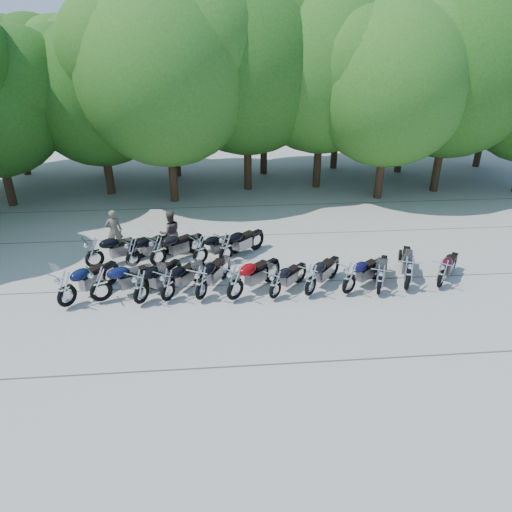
{
  "coord_description": "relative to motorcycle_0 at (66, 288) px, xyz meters",
  "views": [
    {
      "loc": [
        -1.24,
        -12.72,
        7.83
      ],
      "look_at": [
        0.0,
        1.5,
        1.1
      ],
      "focal_mm": 32.0,
      "sensor_mm": 36.0,
      "label": 1
    }
  ],
  "objects": [
    {
      "name": "tree_10",
      "position": [
        -2.11,
        16.54,
        4.94
      ],
      "size": [
        7.78,
        7.78,
        9.55
      ],
      "color": "#3A2614",
      "rests_on": "ground"
    },
    {
      "name": "motorcycle_7",
      "position": [
        7.92,
        0.02,
        -0.05
      ],
      "size": [
        2.06,
        2.28,
        1.34
      ],
      "primitive_type": null,
      "rotation": [
        0.0,
        0.0,
        2.45
      ],
      "color": "black",
      "rests_on": "ground"
    },
    {
      "name": "tree_15",
      "position": [
        22.79,
        16.59,
        6.31
      ],
      "size": [
        9.67,
        9.67,
        11.86
      ],
      "color": "#3A2614",
      "rests_on": "ground"
    },
    {
      "name": "ground",
      "position": [
        6.18,
        -0.43,
        -0.72
      ],
      "size": [
        90.0,
        90.0,
        0.0
      ],
      "primitive_type": "plane",
      "color": "gray",
      "rests_on": "ground"
    },
    {
      "name": "tree_2",
      "position": [
        -1.08,
        12.41,
        4.6
      ],
      "size": [
        7.31,
        7.31,
        8.97
      ],
      "color": "#3A2614",
      "rests_on": "ground"
    },
    {
      "name": "motorcycle_16",
      "position": [
        5.17,
        2.81,
        -0.01
      ],
      "size": [
        2.32,
        2.28,
        1.41
      ],
      "primitive_type": null,
      "rotation": [
        0.0,
        0.0,
        2.34
      ],
      "color": "black",
      "rests_on": "ground"
    },
    {
      "name": "motorcycle_5",
      "position": [
        5.39,
        -0.05,
        0.01
      ],
      "size": [
        2.4,
        2.32,
        1.45
      ],
      "primitive_type": null,
      "rotation": [
        0.0,
        0.0,
        2.32
      ],
      "color": "#92050A",
      "rests_on": "ground"
    },
    {
      "name": "tree_6",
      "position": [
        13.73,
        10.39,
        5.1
      ],
      "size": [
        8.0,
        8.0,
        9.82
      ],
      "color": "#3A2614",
      "rests_on": "ground"
    },
    {
      "name": "motorcycle_6",
      "position": [
        6.72,
        -0.07,
        -0.11
      ],
      "size": [
        1.92,
        2.02,
        1.21
      ],
      "primitive_type": null,
      "rotation": [
        0.0,
        0.0,
        2.41
      ],
      "color": "black",
      "rests_on": "ground"
    },
    {
      "name": "motorcycle_11",
      "position": [
        12.54,
        0.18,
        -0.1
      ],
      "size": [
        1.92,
        2.1,
        1.24
      ],
      "primitive_type": null,
      "rotation": [
        0.0,
        0.0,
        2.44
      ],
      "color": "#390715",
      "rests_on": "ground"
    },
    {
      "name": "motorcycle_1",
      "position": [
        1.03,
        0.23,
        0.01
      ],
      "size": [
        2.63,
        1.87,
        1.45
      ],
      "primitive_type": null,
      "rotation": [
        0.0,
        0.0,
        2.05
      ],
      "color": "#0D1339",
      "rests_on": "ground"
    },
    {
      "name": "motorcycle_15",
      "position": [
        4.18,
        2.79,
        -0.06
      ],
      "size": [
        2.33,
        1.89,
        1.32
      ],
      "primitive_type": null,
      "rotation": [
        0.0,
        0.0,
        2.17
      ],
      "color": "black",
      "rests_on": "ground"
    },
    {
      "name": "motorcycle_9",
      "position": [
        10.26,
        -0.08,
        -0.1
      ],
      "size": [
        1.49,
        2.28,
        1.24
      ],
      "primitive_type": null,
      "rotation": [
        0.0,
        0.0,
        2.73
      ],
      "color": "black",
      "rests_on": "ground"
    },
    {
      "name": "tree_9",
      "position": [
        -7.35,
        17.16,
        4.8
      ],
      "size": [
        7.59,
        7.59,
        9.32
      ],
      "color": "#3A2614",
      "rests_on": "ground"
    },
    {
      "name": "motorcycle_3",
      "position": [
        3.19,
        0.1,
        -0.06
      ],
      "size": [
        1.91,
        2.31,
        1.32
      ],
      "primitive_type": null,
      "rotation": [
        0.0,
        0.0,
        2.53
      ],
      "color": "black",
      "rests_on": "ground"
    },
    {
      "name": "tree_4",
      "position": [
        6.71,
        12.66,
        5.92
      ],
      "size": [
        9.13,
        9.13,
        11.2
      ],
      "color": "#3A2614",
      "rests_on": "ground"
    },
    {
      "name": "motorcycle_4",
      "position": [
        4.28,
        0.08,
        -0.02
      ],
      "size": [
        1.78,
        2.53,
        1.39
      ],
      "primitive_type": null,
      "rotation": [
        0.0,
        0.0,
        2.67
      ],
      "color": "black",
      "rests_on": "ground"
    },
    {
      "name": "tree_12",
      "position": [
        7.98,
        16.04,
        5.01
      ],
      "size": [
        7.88,
        7.88,
        9.67
      ],
      "color": "#3A2614",
      "rests_on": "ground"
    },
    {
      "name": "tree_13",
      "position": [
        12.87,
        17.04,
        5.32
      ],
      "size": [
        8.31,
        8.31,
        10.2
      ],
      "color": "#3A2614",
      "rests_on": "ground"
    },
    {
      "name": "motorcycle_10",
      "position": [
        11.31,
        0.14,
        -0.01
      ],
      "size": [
        1.58,
        2.62,
        1.42
      ],
      "primitive_type": null,
      "rotation": [
        0.0,
        0.0,
        2.79
      ],
      "color": "black",
      "rests_on": "ground"
    },
    {
      "name": "motorcycle_8",
      "position": [
        9.24,
        0.03,
        -0.05
      ],
      "size": [
        2.3,
        2.01,
        1.33
      ],
      "primitive_type": null,
      "rotation": [
        0.0,
        0.0,
        2.23
      ],
      "color": "black",
      "rests_on": "ground"
    },
    {
      "name": "tree_7",
      "position": [
        17.38,
        11.35,
        5.68
      ],
      "size": [
        8.79,
        8.79,
        10.79
      ],
      "color": "#3A2614",
      "rests_on": "ground"
    },
    {
      "name": "tree_3",
      "position": [
        2.61,
        10.81,
        5.61
      ],
      "size": [
        8.7,
        8.7,
        10.67
      ],
      "color": "#3A2614",
      "rests_on": "ground"
    },
    {
      "name": "motorcycle_0",
      "position": [
        0.0,
        0.0,
        0.0
      ],
      "size": [
        2.09,
        2.51,
        1.43
      ],
      "primitive_type": null,
      "rotation": [
        0.0,
        0.0,
        2.53
      ],
      "color": "#0C1436",
      "rests_on": "ground"
    },
    {
      "name": "motorcycle_2",
      "position": [
        2.34,
        -0.01,
        -0.02
      ],
      "size": [
        1.94,
        2.48,
        1.39
      ],
      "primitive_type": null,
      "rotation": [
        0.0,
        0.0,
        2.58
      ],
      "color": "black",
      "rests_on": "ground"
    },
    {
      "name": "motorcycle_14",
      "position": [
        2.6,
        2.74,
        -0.01
      ],
      "size": [
        2.4,
        2.14,
        1.4
      ],
      "primitive_type": null,
      "rotation": [
        0.0,
        0.0,
        2.25
      ],
      "color": "black",
      "rests_on": "ground"
    },
    {
      "name": "motorcycle_13",
      "position": [
        1.66,
        2.75,
        -0.05
      ],
      "size": [
        2.14,
        2.22,
        1.34
      ],
      "primitive_type": null,
      "rotation": [
        0.0,
        0.0,
        2.39
      ],
      "color": "black",
      "rests_on": "ground"
    },
    {
      "name": "tree_14",
      "position": [
        16.86,
        15.66,
        5.11
      ],
      "size": [
        8.02,
        8.02,
        9.84
      ],
      "color": "#3A2614",
      "rests_on": "ground"
    },
    {
      "name": "motorcycle_12",
      "position": [
        0.24,
        2.76,
        -0.01
      ],
      "size": [
        2.55,
        1.9,
        1.41
      ],
      "primitive_type": null,
      "rotation": [
        0.0,
        0.0,
        2.09
      ],
      "color": "black",
      "rests_on": "ground"
    },
    {
      "name": "tree_5",
      "position": [
        10.79,
        12.77,
        5.86
      ],
      "size": [
        9.04,
        9.04,
        11.1
      ],
      "color": "#3A2614",
      "rests_on": "ground"
    },
    {
      "name": "rider_1",
      "position": [
        2.99,
        3.96,
        0.19
      ],
      "size": [
        1.07,
        0.95,
        1.82
      ],
      "primitive_type": "imported",
      "rotation": [
        0.0,
        0.0,
        3.5
      ],
      "color": "brown",
      "rests_on": "ground"
    },
    {
      "name": "tree_11",
      "position": [
        2.42,
        16.0,
        4.78
      ],
      "size": [
        7.56,
        7.56,
        9.28
      ],
      "color": "#3A2614",
      "rests_on": "ground"
    },
    {
      "name": "rider_0",
      "position": [
        0.7,
        4.41,
        0.17
      ],
      "size": [
        0.74,
        0.58,
        1.77
      ],
      "primitive_type": "imported",
      "rotation": [
        0.0,
        0.0,
        3.41
      ],
      "color": "brown",
      "rests_on": "ground"
    }
  ]
}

